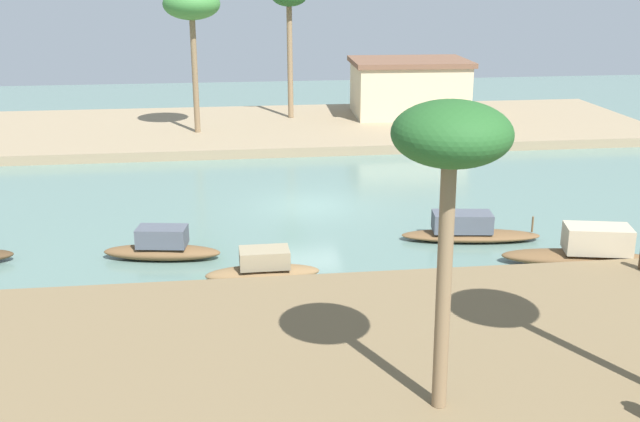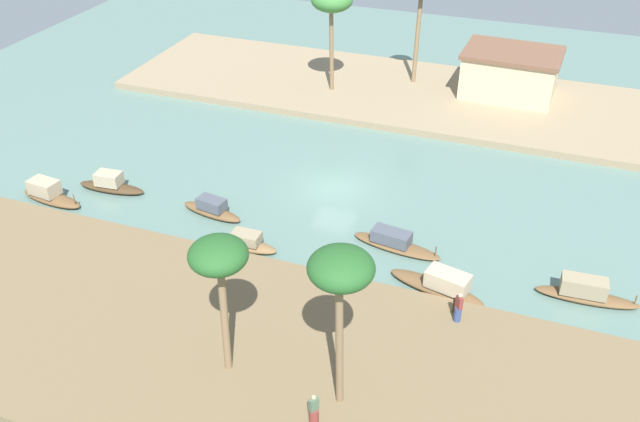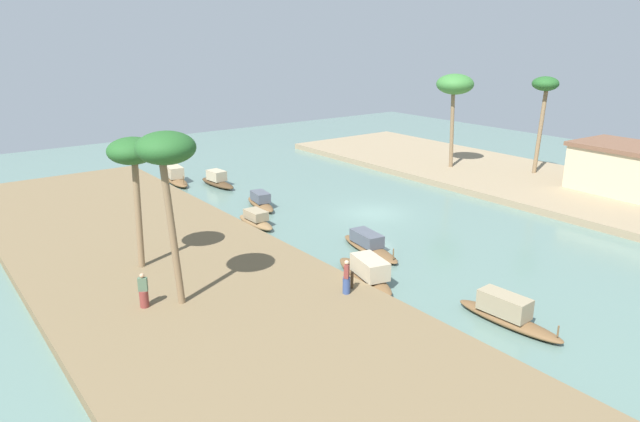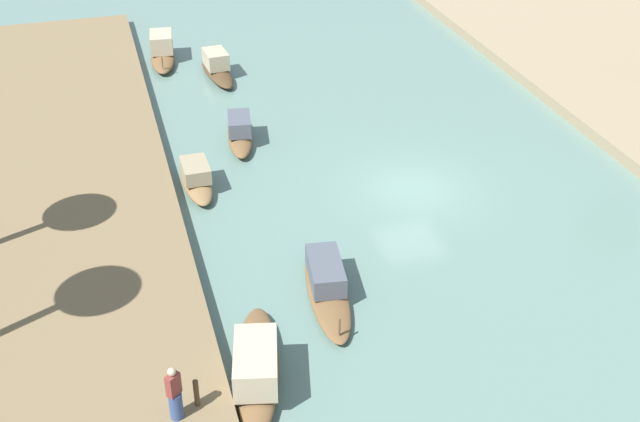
{
  "view_description": "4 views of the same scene",
  "coord_description": "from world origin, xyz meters",
  "px_view_note": "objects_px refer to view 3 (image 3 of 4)",
  "views": [
    {
      "loc": [
        -3.54,
        -30.56,
        9.48
      ],
      "look_at": [
        0.03,
        -2.97,
        0.71
      ],
      "focal_mm": 43.27,
      "sensor_mm": 36.0,
      "label": 1
    },
    {
      "loc": [
        11.73,
        -34.68,
        22.1
      ],
      "look_at": [
        0.39,
        -3.69,
        0.58
      ],
      "focal_mm": 38.25,
      "sensor_mm": 36.0,
      "label": 2
    },
    {
      "loc": [
        28.04,
        -25.5,
        11.88
      ],
      "look_at": [
        -1.2,
        -3.61,
        0.53
      ],
      "focal_mm": 32.5,
      "sensor_mm": 36.0,
      "label": 3
    },
    {
      "loc": [
        24.3,
        -10.77,
        15.59
      ],
      "look_at": [
        1.28,
        -4.02,
        0.49
      ],
      "focal_mm": 45.44,
      "sensor_mm": 36.0,
      "label": 4
    }
  ],
  "objects_px": {
    "sampan_with_red_awning": "(367,272)",
    "palm_tree_right_short": "(545,90)",
    "person_on_near_bank": "(347,279)",
    "sampan_open_hull": "(217,181)",
    "palm_tree_left_far": "(166,154)",
    "sampan_downstream_large": "(507,313)",
    "sampan_upstream_small": "(260,202)",
    "sampan_midstream": "(176,177)",
    "palm_tree_left_near": "(133,155)",
    "sampan_near_left_bank": "(256,220)",
    "mooring_post": "(352,280)",
    "person_by_mooring": "(144,294)",
    "riverside_building": "(627,168)",
    "palm_tree_right_tall": "(455,86)",
    "sampan_foreground": "(369,244)"
  },
  "relations": [
    {
      "from": "sampan_with_red_awning",
      "to": "palm_tree_right_short",
      "type": "distance_m",
      "value": 27.44
    },
    {
      "from": "person_on_near_bank",
      "to": "sampan_with_red_awning",
      "type": "bearing_deg",
      "value": -12.43
    },
    {
      "from": "sampan_open_hull",
      "to": "palm_tree_left_far",
      "type": "height_order",
      "value": "palm_tree_left_far"
    },
    {
      "from": "sampan_downstream_large",
      "to": "sampan_upstream_small",
      "type": "relative_size",
      "value": 1.21
    },
    {
      "from": "sampan_midstream",
      "to": "person_on_near_bank",
      "type": "bearing_deg",
      "value": 0.37
    },
    {
      "from": "sampan_with_red_awning",
      "to": "palm_tree_left_near",
      "type": "relative_size",
      "value": 0.79
    },
    {
      "from": "sampan_near_left_bank",
      "to": "sampan_open_hull",
      "type": "height_order",
      "value": "sampan_open_hull"
    },
    {
      "from": "mooring_post",
      "to": "palm_tree_left_near",
      "type": "height_order",
      "value": "palm_tree_left_near"
    },
    {
      "from": "sampan_near_left_bank",
      "to": "sampan_with_red_awning",
      "type": "distance_m",
      "value": 10.73
    },
    {
      "from": "person_by_mooring",
      "to": "riverside_building",
      "type": "height_order",
      "value": "riverside_building"
    },
    {
      "from": "mooring_post",
      "to": "palm_tree_right_short",
      "type": "distance_m",
      "value": 29.23
    },
    {
      "from": "palm_tree_left_near",
      "to": "palm_tree_right_tall",
      "type": "xyz_separation_m",
      "value": [
        -5.78,
        29.76,
        1.27
      ]
    },
    {
      "from": "sampan_downstream_large",
      "to": "sampan_open_hull",
      "type": "bearing_deg",
      "value": 175.09
    },
    {
      "from": "sampan_midstream",
      "to": "person_on_near_bank",
      "type": "height_order",
      "value": "person_on_near_bank"
    },
    {
      "from": "sampan_near_left_bank",
      "to": "sampan_with_red_awning",
      "type": "bearing_deg",
      "value": -0.87
    },
    {
      "from": "sampan_with_red_awning",
      "to": "palm_tree_right_short",
      "type": "height_order",
      "value": "palm_tree_right_short"
    },
    {
      "from": "sampan_open_hull",
      "to": "palm_tree_left_near",
      "type": "relative_size",
      "value": 0.67
    },
    {
      "from": "sampan_near_left_bank",
      "to": "palm_tree_right_short",
      "type": "relative_size",
      "value": 0.46
    },
    {
      "from": "person_on_near_bank",
      "to": "mooring_post",
      "type": "height_order",
      "value": "person_on_near_bank"
    },
    {
      "from": "palm_tree_left_far",
      "to": "person_by_mooring",
      "type": "bearing_deg",
      "value": -114.17
    },
    {
      "from": "sampan_midstream",
      "to": "palm_tree_left_far",
      "type": "height_order",
      "value": "palm_tree_left_far"
    },
    {
      "from": "sampan_downstream_large",
      "to": "sampan_upstream_small",
      "type": "xyz_separation_m",
      "value": [
        -20.83,
        0.5,
        -0.07
      ]
    },
    {
      "from": "palm_tree_right_short",
      "to": "sampan_open_hull",
      "type": "bearing_deg",
      "value": -121.05
    },
    {
      "from": "sampan_downstream_large",
      "to": "sampan_midstream",
      "type": "bearing_deg",
      "value": 179.53
    },
    {
      "from": "sampan_upstream_small",
      "to": "palm_tree_right_tall",
      "type": "relative_size",
      "value": 0.51
    },
    {
      "from": "sampan_downstream_large",
      "to": "palm_tree_left_far",
      "type": "relative_size",
      "value": 0.66
    },
    {
      "from": "person_on_near_bank",
      "to": "sampan_open_hull",
      "type": "bearing_deg",
      "value": 36.99
    },
    {
      "from": "sampan_foreground",
      "to": "sampan_open_hull",
      "type": "xyz_separation_m",
      "value": [
        -18.08,
        -0.19,
        0.07
      ]
    },
    {
      "from": "palm_tree_right_tall",
      "to": "riverside_building",
      "type": "distance_m",
      "value": 14.84
    },
    {
      "from": "sampan_with_red_awning",
      "to": "sampan_foreground",
      "type": "height_order",
      "value": "sampan_with_red_awning"
    },
    {
      "from": "sampan_midstream",
      "to": "palm_tree_right_short",
      "type": "height_order",
      "value": "palm_tree_right_short"
    },
    {
      "from": "palm_tree_left_far",
      "to": "palm_tree_right_tall",
      "type": "xyz_separation_m",
      "value": [
        -10.85,
        30.1,
        0.33
      ]
    },
    {
      "from": "sampan_downstream_large",
      "to": "sampan_upstream_small",
      "type": "distance_m",
      "value": 20.83
    },
    {
      "from": "sampan_open_hull",
      "to": "person_by_mooring",
      "type": "distance_m",
      "value": 22.33
    },
    {
      "from": "sampan_downstream_large",
      "to": "sampan_midstream",
      "type": "height_order",
      "value": "sampan_midstream"
    },
    {
      "from": "sampan_upstream_small",
      "to": "palm_tree_right_tall",
      "type": "bearing_deg",
      "value": 96.88
    },
    {
      "from": "sampan_upstream_small",
      "to": "riverside_building",
      "type": "relative_size",
      "value": 0.55
    },
    {
      "from": "person_on_near_bank",
      "to": "palm_tree_right_short",
      "type": "relative_size",
      "value": 0.2
    },
    {
      "from": "mooring_post",
      "to": "riverside_building",
      "type": "height_order",
      "value": "riverside_building"
    },
    {
      "from": "sampan_with_red_awning",
      "to": "mooring_post",
      "type": "distance_m",
      "value": 2.02
    },
    {
      "from": "sampan_near_left_bank",
      "to": "palm_tree_left_near",
      "type": "height_order",
      "value": "palm_tree_left_near"
    },
    {
      "from": "palm_tree_left_far",
      "to": "palm_tree_right_short",
      "type": "xyz_separation_m",
      "value": [
        -5.11,
        34.34,
        0.18
      ]
    },
    {
      "from": "sampan_near_left_bank",
      "to": "palm_tree_left_far",
      "type": "height_order",
      "value": "palm_tree_left_far"
    },
    {
      "from": "palm_tree_left_far",
      "to": "sampan_with_red_awning",
      "type": "bearing_deg",
      "value": 74.9
    },
    {
      "from": "sampan_downstream_large",
      "to": "riverside_building",
      "type": "distance_m",
      "value": 24.41
    },
    {
      "from": "sampan_open_hull",
      "to": "person_by_mooring",
      "type": "xyz_separation_m",
      "value": [
        18.26,
        -12.84,
        0.67
      ]
    },
    {
      "from": "sampan_with_red_awning",
      "to": "sampan_downstream_large",
      "type": "distance_m",
      "value": 7.05
    },
    {
      "from": "sampan_foreground",
      "to": "palm_tree_left_far",
      "type": "relative_size",
      "value": 0.68
    },
    {
      "from": "riverside_building",
      "to": "sampan_near_left_bank",
      "type": "bearing_deg",
      "value": -110.84
    },
    {
      "from": "sampan_upstream_small",
      "to": "sampan_open_hull",
      "type": "distance_m",
      "value": 7.19
    }
  ]
}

